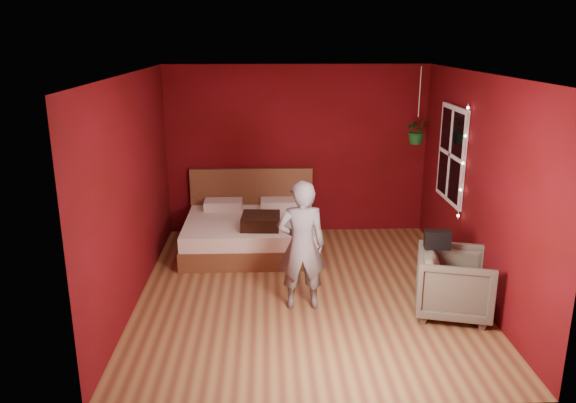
# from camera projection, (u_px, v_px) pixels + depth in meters

# --- Properties ---
(floor) EXTENTS (4.50, 4.50, 0.00)m
(floor) POSITION_uv_depth(u_px,v_px,m) (306.00, 291.00, 6.86)
(floor) COLOR #9B6F3E
(floor) RESTS_ON ground
(room_walls) EXTENTS (4.04, 4.54, 2.62)m
(room_walls) POSITION_uv_depth(u_px,v_px,m) (307.00, 156.00, 6.38)
(room_walls) COLOR maroon
(room_walls) RESTS_ON ground
(window) EXTENTS (0.05, 0.97, 1.27)m
(window) POSITION_uv_depth(u_px,v_px,m) (451.00, 155.00, 7.37)
(window) COLOR white
(window) RESTS_ON room_walls
(fairy_lights) EXTENTS (0.04, 0.04, 1.45)m
(fairy_lights) POSITION_uv_depth(u_px,v_px,m) (463.00, 163.00, 6.87)
(fairy_lights) COLOR silver
(fairy_lights) RESTS_ON room_walls
(bed) EXTENTS (1.89, 1.61, 1.04)m
(bed) POSITION_uv_depth(u_px,v_px,m) (251.00, 231.00, 8.18)
(bed) COLOR brown
(bed) RESTS_ON ground
(person) EXTENTS (0.56, 0.38, 1.50)m
(person) POSITION_uv_depth(u_px,v_px,m) (301.00, 245.00, 6.26)
(person) COLOR slate
(person) RESTS_ON ground
(armchair) EXTENTS (0.98, 0.97, 0.74)m
(armchair) POSITION_uv_depth(u_px,v_px,m) (454.00, 283.00, 6.21)
(armchair) COLOR #64624F
(armchair) RESTS_ON ground
(handbag) EXTENTS (0.30, 0.18, 0.20)m
(handbag) POSITION_uv_depth(u_px,v_px,m) (437.00, 240.00, 6.19)
(handbag) COLOR black
(handbag) RESTS_ON armchair
(throw_pillow) EXTENTS (0.54, 0.54, 0.18)m
(throw_pillow) POSITION_uv_depth(u_px,v_px,m) (261.00, 221.00, 7.68)
(throw_pillow) COLOR black
(throw_pillow) RESTS_ON bed
(hanging_plant) EXTENTS (0.35, 0.30, 1.06)m
(hanging_plant) POSITION_uv_depth(u_px,v_px,m) (417.00, 130.00, 7.83)
(hanging_plant) COLOR silver
(hanging_plant) RESTS_ON room_walls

